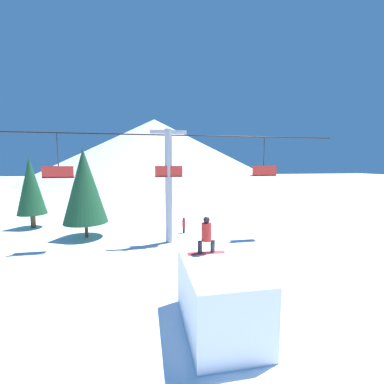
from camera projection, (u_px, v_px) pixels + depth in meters
name	position (u px, v px, depth m)	size (l,w,h in m)	color
ground_plane	(252.00, 322.00, 8.76)	(220.00, 220.00, 0.00)	white
mountain_ridge	(155.00, 150.00, 80.01)	(75.32, 75.32, 18.82)	silver
snow_ramp	(219.00, 296.00, 8.37)	(2.26, 3.66, 2.17)	white
snowboarder	(206.00, 235.00, 9.15)	(1.34, 0.35, 1.34)	#B22D2D
chairlift	(169.00, 178.00, 17.10)	(23.97, 0.48, 7.63)	#9E9EA3
pine_tree_near	(84.00, 186.00, 18.36)	(3.11, 3.11, 6.47)	#4C3823
pine_tree_far	(31.00, 186.00, 21.18)	(2.26, 2.26, 5.89)	#4C3823
distant_skier	(184.00, 225.00, 19.84)	(0.24, 0.24, 1.23)	black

